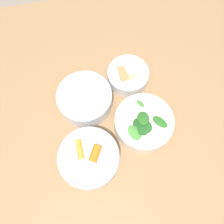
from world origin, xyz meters
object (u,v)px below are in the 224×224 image
(bowl_greens, at_px, (143,123))
(bowl_beans_hotdog, at_px, (85,99))
(bowl_cookies, at_px, (128,75))
(bowl_carrots, at_px, (90,158))

(bowl_greens, xyz_separation_m, bowl_beans_hotdog, (0.10, 0.14, -0.00))
(bowl_greens, bearing_deg, bowl_beans_hotdog, 54.16)
(bowl_beans_hotdog, bearing_deg, bowl_cookies, -69.08)
(bowl_carrots, relative_size, bowl_greens, 0.96)
(bowl_greens, distance_m, bowl_beans_hotdog, 0.18)
(bowl_carrots, bearing_deg, bowl_greens, -68.29)
(bowl_greens, relative_size, bowl_beans_hotdog, 1.04)
(bowl_greens, distance_m, bowl_cookies, 0.16)
(bowl_carrots, bearing_deg, bowl_beans_hotdog, -5.72)
(bowl_greens, relative_size, bowl_cookies, 1.29)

